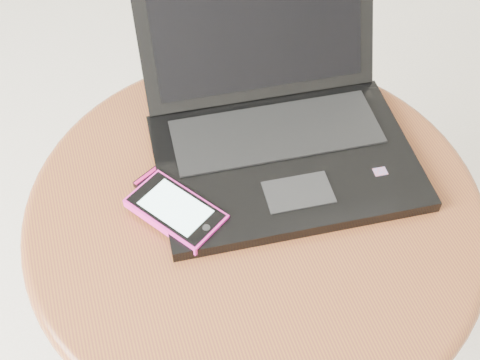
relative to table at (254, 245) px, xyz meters
name	(u,v)px	position (x,y,z in m)	size (l,w,h in m)	color
table	(254,245)	(0.00, 0.00, 0.00)	(0.63, 0.63, 0.50)	#542614
laptop	(277,121)	(0.06, 0.10, 0.15)	(0.38, 0.37, 0.22)	black
phone_black	(173,193)	(-0.10, 0.04, 0.11)	(0.10, 0.12, 0.01)	black
phone_pink	(176,211)	(-0.11, 0.00, 0.12)	(0.13, 0.14, 0.02)	#D82092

